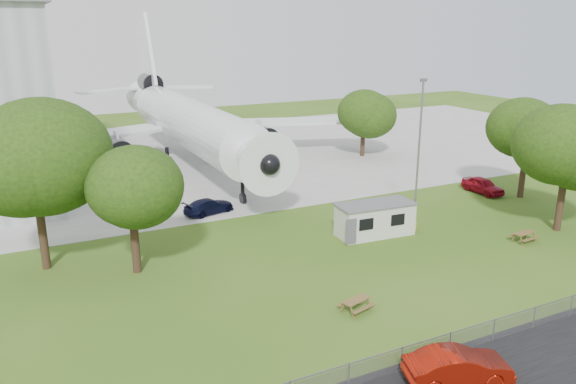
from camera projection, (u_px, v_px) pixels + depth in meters
name	position (u px, v px, depth m)	size (l,w,h in m)	color
ground	(374.00, 275.00, 37.49)	(160.00, 160.00, 0.00)	#517227
asphalt_strip	(533.00, 382.00, 26.33)	(120.00, 8.00, 0.02)	black
concrete_apron	(200.00, 158.00, 70.11)	(120.00, 46.00, 0.03)	#B7B7B2
airliner	(187.00, 120.00, 65.90)	(46.36, 47.73, 17.69)	white
site_cabin	(375.00, 219.00, 44.37)	(6.84, 3.15, 2.62)	beige
picnic_west	(356.00, 311.00, 32.85)	(1.80, 1.50, 0.76)	brown
picnic_east	(523.00, 242.00, 43.27)	(1.80, 1.50, 0.76)	brown
fence	(478.00, 346.00, 29.33)	(58.00, 0.04, 1.30)	gray
lamp_mast	(418.00, 157.00, 44.55)	(0.16, 0.16, 12.00)	slate
tree_west_big	(33.00, 161.00, 36.45)	(9.21, 9.21, 12.17)	#382619
tree_west_small	(131.00, 190.00, 36.40)	(6.24, 6.24, 8.89)	#382619
tree_east_front	(568.00, 152.00, 43.85)	(7.80, 7.80, 10.41)	#382619
tree_east_back	(529.00, 127.00, 52.40)	(6.66, 6.66, 10.25)	#382619
tree_far_apron	(364.00, 114.00, 69.71)	(6.79, 6.79, 8.78)	#382619
car_centre_sedan	(458.00, 367.00, 26.10)	(1.75, 5.01, 1.65)	#961508
car_ne_hatch	(483.00, 186.00, 55.46)	(1.82, 4.53, 1.54)	maroon
car_apron_van	(209.00, 206.00, 49.49)	(1.88, 4.63, 1.34)	black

